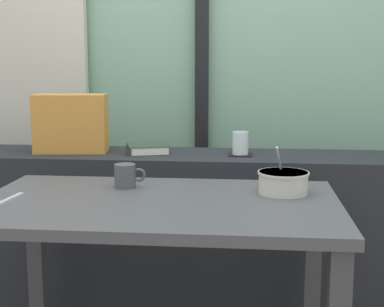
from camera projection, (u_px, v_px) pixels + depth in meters
outdoor_backdrop at (198, 21)px, 3.05m from camera, size 4.80×0.08×2.80m
curtain_left_panel at (36, 49)px, 3.06m from camera, size 0.56×0.06×2.50m
window_divider_post at (202, 40)px, 3.00m from camera, size 0.07×0.05×2.60m
dark_console_ledge at (185, 238)px, 2.57m from camera, size 2.80×0.38×0.78m
breakfast_table at (159, 233)px, 1.87m from camera, size 1.18×0.71×0.74m
coaster_square at (240, 155)px, 2.46m from camera, size 0.10×0.10×0.00m
juice_glass at (240, 144)px, 2.46m from camera, size 0.07×0.07×0.10m
closed_book at (147, 149)px, 2.52m from camera, size 0.21×0.19×0.04m
throw_pillow at (71, 123)px, 2.53m from camera, size 0.33×0.17×0.26m
soup_bowl at (283, 182)px, 1.94m from camera, size 0.18×0.18×0.17m
fork_utensil at (9, 199)px, 1.85m from camera, size 0.03×0.17×0.01m
ceramic_mug at (126, 176)px, 2.03m from camera, size 0.11×0.08×0.08m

